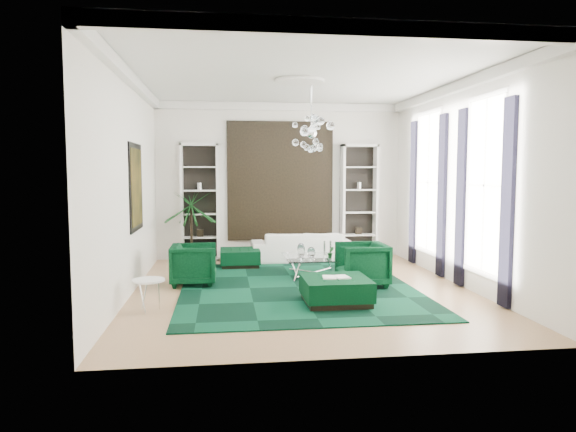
{
  "coord_description": "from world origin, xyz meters",
  "views": [
    {
      "loc": [
        -1.4,
        -9.08,
        2.14
      ],
      "look_at": [
        -0.18,
        0.5,
        1.3
      ],
      "focal_mm": 32.0,
      "sensor_mm": 36.0,
      "label": 1
    }
  ],
  "objects": [
    {
      "name": "window_near",
      "position": [
        2.99,
        -0.9,
        1.9
      ],
      "size": [
        0.03,
        1.1,
        2.9
      ],
      "primitive_type": "cube",
      "color": "white",
      "rests_on": "wall_right"
    },
    {
      "name": "table_plant",
      "position": [
        0.72,
        0.85,
        0.53
      ],
      "size": [
        0.13,
        0.11,
        0.24
      ],
      "primitive_type": "imported",
      "color": "#134A1A",
      "rests_on": "coffee_table"
    },
    {
      "name": "rug",
      "position": [
        -0.06,
        0.12,
        0.01
      ],
      "size": [
        4.2,
        5.0,
        0.02
      ],
      "primitive_type": "cube",
      "color": "black",
      "rests_on": "floor"
    },
    {
      "name": "armchair_right",
      "position": [
        1.16,
        0.13,
        0.41
      ],
      "size": [
        0.9,
        0.87,
        0.81
      ],
      "primitive_type": "imported",
      "rotation": [
        0.0,
        0.0,
        -1.57
      ],
      "color": "black",
      "rests_on": "floor"
    },
    {
      "name": "window_far",
      "position": [
        2.99,
        1.5,
        1.9
      ],
      "size": [
        0.03,
        1.1,
        2.9
      ],
      "primitive_type": "cube",
      "color": "white",
      "rests_on": "wall_right"
    },
    {
      "name": "shelving_left",
      "position": [
        -1.95,
        3.31,
        1.4
      ],
      "size": [
        0.9,
        0.38,
        2.8
      ],
      "primitive_type": null,
      "color": "white",
      "rests_on": "floor"
    },
    {
      "name": "painting",
      "position": [
        -2.97,
        0.6,
        1.85
      ],
      "size": [
        0.04,
        1.3,
        1.6
      ],
      "primitive_type": "cube",
      "color": "black",
      "rests_on": "wall_left"
    },
    {
      "name": "curtain_near_b",
      "position": [
        2.96,
        -0.12,
        1.65
      ],
      "size": [
        0.07,
        0.3,
        3.25
      ],
      "primitive_type": "cube",
      "color": "black",
      "rests_on": "floor"
    },
    {
      "name": "wall_right",
      "position": [
        3.01,
        0.0,
        1.9
      ],
      "size": [
        0.02,
        7.0,
        3.8
      ],
      "primitive_type": "cube",
      "color": "white",
      "rests_on": "ground"
    },
    {
      "name": "curtain_near_a",
      "position": [
        2.96,
        -1.68,
        1.65
      ],
      "size": [
        0.07,
        0.3,
        3.25
      ],
      "primitive_type": "cube",
      "color": "black",
      "rests_on": "floor"
    },
    {
      "name": "sofa",
      "position": [
        0.45,
        2.93,
        0.34
      ],
      "size": [
        2.36,
        0.92,
        0.69
      ],
      "primitive_type": "imported",
      "rotation": [
        0.0,
        0.0,
        3.14
      ],
      "color": "white",
      "rests_on": "floor"
    },
    {
      "name": "curtain_far_b",
      "position": [
        2.96,
        2.28,
        1.65
      ],
      "size": [
        0.07,
        0.3,
        3.25
      ],
      "primitive_type": "cube",
      "color": "black",
      "rests_on": "floor"
    },
    {
      "name": "book",
      "position": [
        0.4,
        -1.06,
        0.44
      ],
      "size": [
        0.44,
        0.29,
        0.03
      ],
      "primitive_type": "cube",
      "color": "white",
      "rests_on": "ottoman_front"
    },
    {
      "name": "ceiling_medallion",
      "position": [
        0.0,
        0.3,
        3.77
      ],
      "size": [
        0.9,
        0.9,
        0.05
      ],
      "primitive_type": "cylinder",
      "color": "white",
      "rests_on": "ceiling"
    },
    {
      "name": "curtain_far_a",
      "position": [
        2.96,
        0.72,
        1.65
      ],
      "size": [
        0.07,
        0.3,
        3.25
      ],
      "primitive_type": "cube",
      "color": "black",
      "rests_on": "floor"
    },
    {
      "name": "palm",
      "position": [
        -2.15,
        3.15,
        1.1
      ],
      "size": [
        1.37,
        1.37,
        2.19
      ],
      "primitive_type": null,
      "color": "#134A1A",
      "rests_on": "floor"
    },
    {
      "name": "tapestry",
      "position": [
        0.0,
        3.46,
        1.9
      ],
      "size": [
        2.5,
        0.06,
        2.8
      ],
      "primitive_type": "cube",
      "color": "black",
      "rests_on": "wall_back"
    },
    {
      "name": "crown_molding",
      "position": [
        0.0,
        0.0,
        3.7
      ],
      "size": [
        6.0,
        7.0,
        0.18
      ],
      "primitive_type": null,
      "color": "white",
      "rests_on": "ceiling"
    },
    {
      "name": "armchair_left",
      "position": [
        -1.96,
        0.64,
        0.39
      ],
      "size": [
        0.85,
        0.83,
        0.77
      ],
      "primitive_type": "imported",
      "rotation": [
        0.0,
        0.0,
        1.57
      ],
      "color": "black",
      "rests_on": "floor"
    },
    {
      "name": "coffee_table",
      "position": [
        0.42,
        1.1,
        0.2
      ],
      "size": [
        1.18,
        1.18,
        0.41
      ],
      "primitive_type": null,
      "color": "white",
      "rests_on": "floor"
    },
    {
      "name": "wall_front",
      "position": [
        0.0,
        -3.51,
        1.9
      ],
      "size": [
        6.0,
        0.02,
        3.8
      ],
      "primitive_type": "cube",
      "color": "white",
      "rests_on": "ground"
    },
    {
      "name": "side_table",
      "position": [
        -2.55,
        -1.13,
        0.24
      ],
      "size": [
        0.49,
        0.49,
        0.47
      ],
      "primitive_type": "cylinder",
      "color": "white",
      "rests_on": "floor"
    },
    {
      "name": "wall_left",
      "position": [
        -3.01,
        0.0,
        1.9
      ],
      "size": [
        0.02,
        7.0,
        3.8
      ],
      "primitive_type": "cube",
      "color": "white",
      "rests_on": "ground"
    },
    {
      "name": "ceiling",
      "position": [
        0.0,
        0.0,
        3.81
      ],
      "size": [
        6.0,
        7.0,
        0.02
      ],
      "primitive_type": "cube",
      "color": "white",
      "rests_on": "ground"
    },
    {
      "name": "wall_back",
      "position": [
        0.0,
        3.51,
        1.9
      ],
      "size": [
        6.0,
        0.02,
        3.8
      ],
      "primitive_type": "cube",
      "color": "white",
      "rests_on": "ground"
    },
    {
      "name": "ottoman_side",
      "position": [
        -1.03,
        2.38,
        0.19
      ],
      "size": [
        0.88,
        0.88,
        0.39
      ],
      "primitive_type": "cube",
      "color": "black",
      "rests_on": "floor"
    },
    {
      "name": "shelving_right",
      "position": [
        1.95,
        3.31,
        1.4
      ],
      "size": [
        0.9,
        0.38,
        2.8
      ],
      "primitive_type": null,
      "color": "white",
      "rests_on": "floor"
    },
    {
      "name": "floor",
      "position": [
        0.0,
        0.0,
        -0.01
      ],
      "size": [
        6.0,
        7.0,
        0.02
      ],
      "primitive_type": "cube",
      "color": "tan",
      "rests_on": "ground"
    },
    {
      "name": "chandelier",
      "position": [
        0.25,
        0.45,
        2.85
      ],
      "size": [
        0.85,
        0.85,
        0.77
      ],
      "primitive_type": null,
      "color": "white",
      "rests_on": "ceiling"
    },
    {
      "name": "ottoman_front",
      "position": [
        0.4,
        -1.06,
        0.21
      ],
      "size": [
        1.05,
        1.05,
        0.42
      ],
      "primitive_type": "cube",
      "color": "black",
      "rests_on": "floor"
    }
  ]
}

